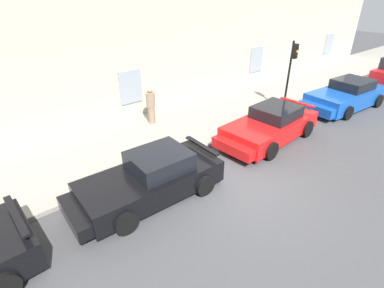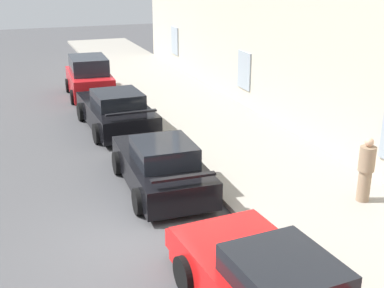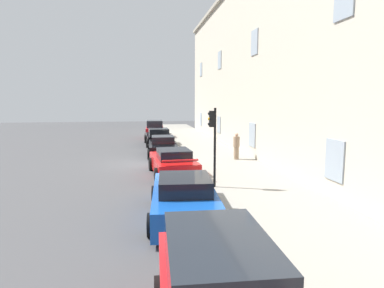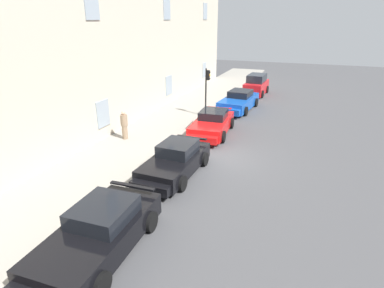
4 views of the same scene
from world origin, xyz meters
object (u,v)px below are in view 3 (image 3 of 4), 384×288
at_px(hatchback_parked, 155,130).
at_px(traffic_light, 213,133).
at_px(sportscar_red_lead, 158,137).
at_px(sportscar_tail_end, 184,197).
at_px(sportscar_yellow_flank, 163,147).
at_px(pedestrian_admiring, 236,146).
at_px(sportscar_white_middle, 172,163).

xyz_separation_m(hatchback_parked, traffic_light, (19.52, 1.56, 1.60)).
xyz_separation_m(sportscar_red_lead, sportscar_tail_end, (17.43, -0.12, -0.00)).
bearing_deg(sportscar_yellow_flank, pedestrian_admiring, 56.22).
height_order(sportscar_yellow_flank, pedestrian_admiring, pedestrian_admiring).
bearing_deg(sportscar_red_lead, sportscar_yellow_flank, -0.04).
xyz_separation_m(sportscar_white_middle, traffic_light, (3.22, 1.39, 1.80)).
bearing_deg(sportscar_yellow_flank, sportscar_white_middle, 0.99).
bearing_deg(traffic_light, pedestrian_admiring, 154.82).
relative_size(sportscar_tail_end, traffic_light, 1.57).
relative_size(sportscar_tail_end, pedestrian_admiring, 3.16).
xyz_separation_m(hatchback_parked, pedestrian_admiring, (13.41, 4.44, 0.15)).
distance_m(hatchback_parked, pedestrian_admiring, 14.12).
relative_size(sportscar_white_middle, sportscar_tail_end, 0.94).
xyz_separation_m(sportscar_yellow_flank, traffic_light, (9.03, 1.49, 1.81)).
xyz_separation_m(sportscar_tail_end, pedestrian_admiring, (-8.90, 4.48, 0.35)).
relative_size(sportscar_yellow_flank, traffic_light, 1.40).
relative_size(sportscar_red_lead, traffic_light, 1.52).
bearing_deg(hatchback_parked, sportscar_yellow_flank, 0.40).
xyz_separation_m(sportscar_yellow_flank, pedestrian_admiring, (2.92, 4.36, 0.37)).
distance_m(sportscar_yellow_flank, pedestrian_admiring, 5.26).
distance_m(sportscar_white_middle, traffic_light, 3.94).
bearing_deg(sportscar_white_middle, sportscar_red_lead, -179.52).
height_order(sportscar_white_middle, sportscar_tail_end, sportscar_tail_end).
relative_size(sportscar_white_middle, pedestrian_admiring, 2.96).
bearing_deg(sportscar_tail_end, sportscar_red_lead, 179.62).
xyz_separation_m(sportscar_red_lead, hatchback_parked, (-4.88, -0.08, 0.19)).
height_order(sportscar_red_lead, sportscar_tail_end, same).
bearing_deg(sportscar_yellow_flank, sportscar_red_lead, 179.96).
xyz_separation_m(sportscar_red_lead, pedestrian_admiring, (8.53, 4.36, 0.34)).
height_order(sportscar_tail_end, traffic_light, traffic_light).
xyz_separation_m(sportscar_tail_end, hatchback_parked, (-22.31, 0.04, 0.19)).
distance_m(sportscar_red_lead, hatchback_parked, 4.88).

